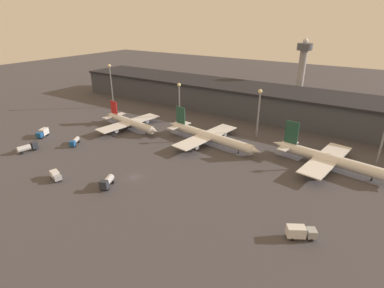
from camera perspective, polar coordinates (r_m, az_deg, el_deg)
The scene contains 15 objects.
ground at distance 104.78m, azimuth -10.94°, elevation -6.19°, with size 600.00×600.00×0.00m, color #423F44.
terminal_building at distance 173.55m, azimuth 9.94°, elevation 8.49°, with size 223.01×31.36×14.87m.
airplane_0 at distance 148.16m, azimuth -11.67°, elevation 4.01°, with size 38.52×33.75×11.43m.
airplane_1 at distance 128.13m, azimuth 3.28°, elevation 1.46°, with size 48.56×35.41×12.97m.
airplane_2 at distance 118.12m, azimuth 24.82°, elevation -2.70°, with size 45.56×34.05×14.22m.
service_vehicle_0 at distance 110.64m, azimuth -24.56°, elevation -5.43°, with size 5.87×3.76×2.80m.
service_vehicle_1 at distance 100.19m, azimuth -15.92°, elevation -6.96°, with size 4.77×6.80×3.43m.
service_vehicle_2 at distance 136.46m, azimuth -21.46°, elevation 0.46°, with size 5.45×6.98×2.71m.
service_vehicle_3 at distance 151.70m, azimuth -26.55°, elevation 1.96°, with size 4.79×6.79×3.50m.
service_vehicle_4 at distance 137.85m, azimuth -28.84°, elevation -0.56°, with size 3.79×8.06×3.24m.
service_vehicle_5 at distance 81.04m, azimuth 19.89°, elevation -15.48°, with size 7.43×5.81×3.44m.
lamp_post_0 at distance 184.24m, azimuth -15.20°, elevation 11.63°, with size 1.80×1.80×25.24m.
lamp_post_1 at distance 152.92m, azimuth -2.45°, elevation 9.00°, with size 1.80×1.80×20.01m.
lamp_post_2 at distance 133.43m, azimuth 12.62°, elevation 6.86°, with size 1.80×1.80×22.17m.
control_tower at distance 201.28m, azimuth 20.23°, elevation 13.82°, with size 9.00×9.00×38.36m.
Camera 1 is at (65.34, -64.22, 50.85)m, focal length 28.00 mm.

